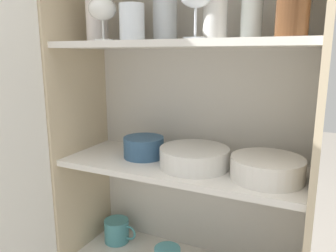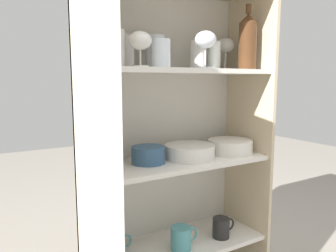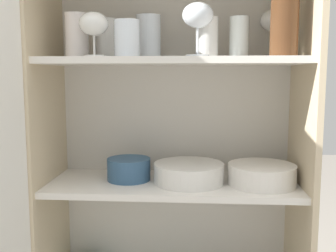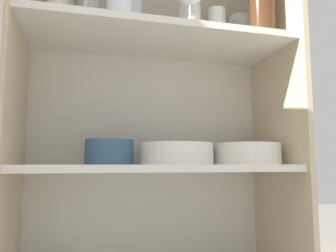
{
  "view_description": "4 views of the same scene",
  "coord_description": "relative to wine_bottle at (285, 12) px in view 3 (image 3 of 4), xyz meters",
  "views": [
    {
      "loc": [
        0.4,
        -0.8,
        1.03
      ],
      "look_at": [
        -0.05,
        0.16,
        0.8
      ],
      "focal_mm": 35.0,
      "sensor_mm": 36.0,
      "label": 1
    },
    {
      "loc": [
        -0.76,
        -1.03,
        1.02
      ],
      "look_at": [
        -0.05,
        0.16,
        0.83
      ],
      "focal_mm": 35.0,
      "sensor_mm": 36.0,
      "label": 2
    },
    {
      "loc": [
        0.07,
        -1.08,
        1.02
      ],
      "look_at": [
        -0.02,
        0.16,
        0.86
      ],
      "focal_mm": 42.0,
      "sensor_mm": 36.0,
      "label": 3
    },
    {
      "loc": [
        -0.22,
        -0.81,
        0.68
      ],
      "look_at": [
        0.04,
        0.2,
        0.8
      ],
      "focal_mm": 35.0,
      "sensor_mm": 36.0,
      "label": 4
    }
  ],
  "objects": [
    {
      "name": "shelf_board_upper",
      "position": [
        -0.32,
        0.07,
        -0.14
      ],
      "size": [
        0.79,
        0.3,
        0.02
      ],
      "primitive_type": "cube",
      "color": "silver"
    },
    {
      "name": "tumbler_glass_0",
      "position": [
        -0.4,
        0.13,
        -0.06
      ],
      "size": [
        0.08,
        0.08,
        0.14
      ],
      "color": "white",
      "rests_on": "shelf_board_upper"
    },
    {
      "name": "wine_bottle",
      "position": [
        0.0,
        0.0,
        0.0
      ],
      "size": [
        0.08,
        0.08,
        0.29
      ],
      "color": "#4C2D19",
      "rests_on": "shelf_board_upper"
    },
    {
      "name": "wine_glass_2",
      "position": [
        -0.25,
        -0.01,
        -0.01
      ],
      "size": [
        0.09,
        0.09,
        0.15
      ],
      "color": "white",
      "rests_on": "shelf_board_upper"
    },
    {
      "name": "tumbler_glass_4",
      "position": [
        -0.62,
        0.04,
        -0.06
      ],
      "size": [
        0.07,
        0.07,
        0.14
      ],
      "color": "silver",
      "rests_on": "shelf_board_upper"
    },
    {
      "name": "tumbler_glass_3",
      "position": [
        -0.22,
        0.08,
        -0.06
      ],
      "size": [
        0.07,
        0.07,
        0.12
      ],
      "color": "white",
      "rests_on": "shelf_board_upper"
    },
    {
      "name": "mixing_bowl_large",
      "position": [
        -0.04,
        0.05,
        -0.48
      ],
      "size": [
        0.21,
        0.21,
        0.07
      ],
      "color": "silver",
      "rests_on": "shelf_board_middle"
    },
    {
      "name": "serving_bowl_small",
      "position": [
        -0.47,
        0.08,
        -0.48
      ],
      "size": [
        0.14,
        0.14,
        0.07
      ],
      "color": "#33567A",
      "rests_on": "shelf_board_middle"
    },
    {
      "name": "plate_stack_white",
      "position": [
        -0.27,
        0.06,
        -0.49
      ],
      "size": [
        0.22,
        0.22,
        0.06
      ],
      "color": "silver",
      "rests_on": "shelf_board_middle"
    },
    {
      "name": "wine_glass_0",
      "position": [
        -0.0,
        0.15,
        -0.01
      ],
      "size": [
        0.09,
        0.09,
        0.16
      ],
      "color": "white",
      "rests_on": "shelf_board_upper"
    },
    {
      "name": "wine_glass_1",
      "position": [
        -0.55,
        -0.02,
        -0.03
      ],
      "size": [
        0.08,
        0.08,
        0.13
      ],
      "color": "white",
      "rests_on": "shelf_board_upper"
    },
    {
      "name": "tumbler_glass_1",
      "position": [
        -0.12,
        0.09,
        -0.06
      ],
      "size": [
        0.06,
        0.06,
        0.13
      ],
      "color": "white",
      "rests_on": "shelf_board_upper"
    },
    {
      "name": "cupboard_back_panel",
      "position": [
        -0.32,
        0.23,
        -0.49
      ],
      "size": [
        0.83,
        0.02,
        1.41
      ],
      "primitive_type": "cube",
      "color": "silver",
      "rests_on": "ground_plane"
    },
    {
      "name": "tumbler_glass_2",
      "position": [
        -0.45,
        -0.0,
        -0.07
      ],
      "size": [
        0.08,
        0.08,
        0.11
      ],
      "color": "white",
      "rests_on": "shelf_board_upper"
    },
    {
      "name": "cupboard_side_right",
      "position": [
        0.08,
        0.07,
        -0.49
      ],
      "size": [
        0.02,
        0.33,
        1.41
      ],
      "primitive_type": "cube",
      "color": "#CCB793",
      "rests_on": "ground_plane"
    },
    {
      "name": "tumbler_glass_5",
      "position": [
        -0.54,
        0.13,
        -0.06
      ],
      "size": [
        0.08,
        0.08,
        0.13
      ],
      "color": "white",
      "rests_on": "shelf_board_upper"
    },
    {
      "name": "shelf_board_middle",
      "position": [
        -0.32,
        0.07,
        -0.53
      ],
      "size": [
        0.79,
        0.3,
        0.02
      ],
      "primitive_type": "cube",
      "color": "silver"
    },
    {
      "name": "cupboard_side_left",
      "position": [
        -0.72,
        0.07,
        -0.49
      ],
      "size": [
        0.02,
        0.33,
        1.41
      ],
      "primitive_type": "cube",
      "color": "#CCB793",
      "rests_on": "ground_plane"
    }
  ]
}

